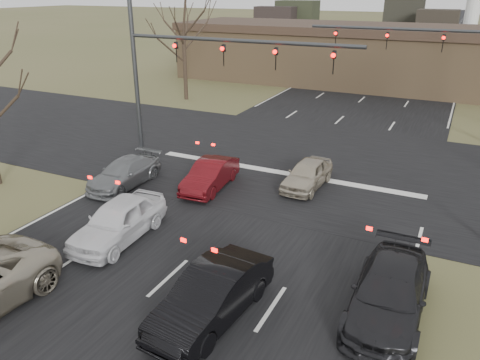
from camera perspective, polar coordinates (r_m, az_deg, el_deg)
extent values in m
plane|color=#4F532C|center=(13.42, -16.23, -17.97)|extent=(360.00, 360.00, 0.00)
cube|color=black|center=(68.16, 19.92, 14.04)|extent=(14.00, 300.00, 0.02)
cube|color=black|center=(24.93, 6.82, 2.39)|extent=(200.00, 14.00, 0.02)
cube|color=olive|center=(45.97, 19.29, 13.51)|extent=(42.00, 10.00, 4.60)
cube|color=#38281E|center=(45.68, 19.72, 16.78)|extent=(42.40, 10.40, 0.70)
cylinder|color=#383A3D|center=(26.14, -12.58, 12.03)|extent=(0.24, 0.24, 8.00)
cylinder|color=#383A3D|center=(22.65, -0.43, 16.63)|extent=(12.00, 0.18, 0.18)
imported|color=black|center=(24.38, -7.73, 15.20)|extent=(0.16, 0.20, 1.00)
imported|color=black|center=(23.03, -1.97, 14.96)|extent=(0.16, 0.20, 1.00)
imported|color=black|center=(21.93, 4.42, 14.53)|extent=(0.16, 0.20, 1.00)
imported|color=black|center=(21.11, 11.36, 13.87)|extent=(0.16, 0.20, 1.00)
cylinder|color=#383A3D|center=(30.56, 19.15, 16.99)|extent=(11.00, 0.18, 0.18)
imported|color=black|center=(30.41, 23.50, 15.04)|extent=(0.16, 0.20, 1.00)
imported|color=black|center=(30.73, 17.48, 15.89)|extent=(0.16, 0.20, 1.00)
imported|color=black|center=(31.37, 11.61, 16.55)|extent=(0.16, 0.20, 1.00)
cylinder|color=black|center=(38.61, -6.73, 13.55)|extent=(0.32, 0.32, 5.23)
imported|color=silver|center=(17.42, -14.60, -4.80)|extent=(1.95, 4.42, 1.48)
imported|color=black|center=(13.13, -3.45, -13.90)|extent=(1.93, 4.55, 1.46)
imported|color=black|center=(13.90, 17.75, -12.96)|extent=(1.97, 4.80, 1.39)
imported|color=slate|center=(22.10, -13.92, 0.83)|extent=(1.70, 4.16, 1.20)
imported|color=#4F0B0F|center=(21.17, -3.65, 0.61)|extent=(1.65, 3.98, 1.28)
imported|color=#B5AA92|center=(21.49, 8.20, 0.72)|extent=(1.67, 3.75, 1.25)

